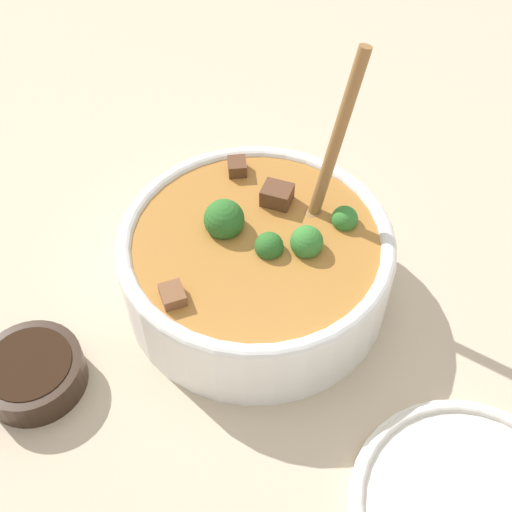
% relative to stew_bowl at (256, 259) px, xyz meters
% --- Properties ---
extents(ground_plane, '(4.00, 4.00, 0.00)m').
position_rel_stew_bowl_xyz_m(ground_plane, '(0.00, 0.00, -0.05)').
color(ground_plane, '#C6B293').
extents(stew_bowl, '(0.27, 0.27, 0.25)m').
position_rel_stew_bowl_xyz_m(stew_bowl, '(0.00, 0.00, 0.00)').
color(stew_bowl, white).
rests_on(stew_bowl, ground_plane).
extents(condiment_bowl, '(0.10, 0.10, 0.03)m').
position_rel_stew_bowl_xyz_m(condiment_bowl, '(0.23, -0.05, -0.03)').
color(condiment_bowl, black).
rests_on(condiment_bowl, ground_plane).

